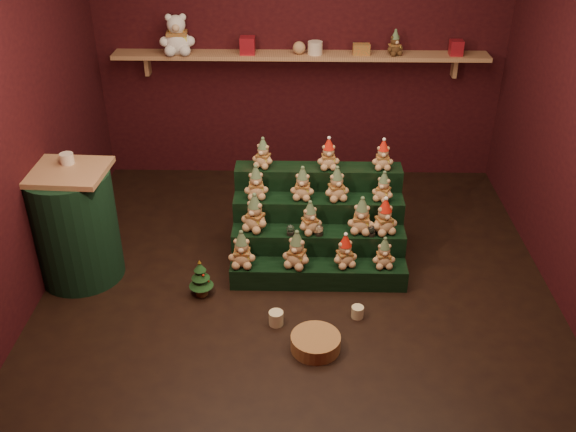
{
  "coord_description": "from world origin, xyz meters",
  "views": [
    {
      "loc": [
        0.01,
        -4.2,
        3.08
      ],
      "look_at": [
        -0.08,
        0.25,
        0.46
      ],
      "focal_mm": 40.0,
      "sensor_mm": 36.0,
      "label": 1
    }
  ],
  "objects_px": {
    "snow_globe_b": "(319,230)",
    "side_table": "(74,225)",
    "snow_globe_c": "(372,231)",
    "brown_bear": "(395,43)",
    "wicker_basket": "(316,343)",
    "snow_globe_a": "(291,230)",
    "mini_christmas_tree": "(201,278)",
    "mug_right": "(357,312)",
    "mug_left": "(276,318)",
    "white_bear": "(176,29)",
    "riser_tier_front": "(318,274)"
  },
  "relations": [
    {
      "from": "snow_globe_c",
      "to": "mug_left",
      "type": "distance_m",
      "value": 1.06
    },
    {
      "from": "riser_tier_front",
      "to": "mini_christmas_tree",
      "type": "xyz_separation_m",
      "value": [
        -0.91,
        -0.16,
        0.07
      ]
    },
    {
      "from": "snow_globe_c",
      "to": "mug_right",
      "type": "height_order",
      "value": "snow_globe_c"
    },
    {
      "from": "snow_globe_c",
      "to": "white_bear",
      "type": "bearing_deg",
      "value": 135.72
    },
    {
      "from": "side_table",
      "to": "snow_globe_a",
      "type": "bearing_deg",
      "value": 5.34
    },
    {
      "from": "white_bear",
      "to": "brown_bear",
      "type": "height_order",
      "value": "white_bear"
    },
    {
      "from": "snow_globe_b",
      "to": "wicker_basket",
      "type": "distance_m",
      "value": 0.99
    },
    {
      "from": "riser_tier_front",
      "to": "white_bear",
      "type": "distance_m",
      "value": 2.72
    },
    {
      "from": "riser_tier_front",
      "to": "brown_bear",
      "type": "distance_m",
      "value": 2.41
    },
    {
      "from": "snow_globe_c",
      "to": "side_table",
      "type": "distance_m",
      "value": 2.34
    },
    {
      "from": "snow_globe_a",
      "to": "mini_christmas_tree",
      "type": "relative_size",
      "value": 0.27
    },
    {
      "from": "mug_right",
      "to": "wicker_basket",
      "type": "relative_size",
      "value": 0.26
    },
    {
      "from": "riser_tier_front",
      "to": "wicker_basket",
      "type": "relative_size",
      "value": 4.0
    },
    {
      "from": "snow_globe_a",
      "to": "white_bear",
      "type": "xyz_separation_m",
      "value": [
        -1.1,
        1.7,
        1.15
      ]
    },
    {
      "from": "brown_bear",
      "to": "wicker_basket",
      "type": "bearing_deg",
      "value": -130.13
    },
    {
      "from": "snow_globe_b",
      "to": "mug_right",
      "type": "xyz_separation_m",
      "value": [
        0.28,
        -0.57,
        -0.36
      ]
    },
    {
      "from": "snow_globe_a",
      "to": "snow_globe_c",
      "type": "xyz_separation_m",
      "value": [
        0.64,
        0.0,
        0.0
      ]
    },
    {
      "from": "mini_christmas_tree",
      "to": "snow_globe_b",
      "type": "bearing_deg",
      "value": 19.37
    },
    {
      "from": "snow_globe_b",
      "to": "wicker_basket",
      "type": "xyz_separation_m",
      "value": [
        -0.03,
        -0.93,
        -0.35
      ]
    },
    {
      "from": "wicker_basket",
      "to": "mug_left",
      "type": "bearing_deg",
      "value": 137.73
    },
    {
      "from": "snow_globe_c",
      "to": "mini_christmas_tree",
      "type": "xyz_separation_m",
      "value": [
        -1.33,
        -0.32,
        -0.25
      ]
    },
    {
      "from": "side_table",
      "to": "mini_christmas_tree",
      "type": "height_order",
      "value": "side_table"
    },
    {
      "from": "snow_globe_c",
      "to": "mug_right",
      "type": "bearing_deg",
      "value": -103.17
    },
    {
      "from": "mug_left",
      "to": "wicker_basket",
      "type": "distance_m",
      "value": 0.39
    },
    {
      "from": "snow_globe_b",
      "to": "side_table",
      "type": "bearing_deg",
      "value": -177.93
    },
    {
      "from": "mug_right",
      "to": "brown_bear",
      "type": "distance_m",
      "value": 2.7
    },
    {
      "from": "snow_globe_c",
      "to": "mini_christmas_tree",
      "type": "distance_m",
      "value": 1.39
    },
    {
      "from": "snow_globe_a",
      "to": "mug_right",
      "type": "relative_size",
      "value": 0.95
    },
    {
      "from": "snow_globe_b",
      "to": "side_table",
      "type": "height_order",
      "value": "side_table"
    },
    {
      "from": "mug_right",
      "to": "brown_bear",
      "type": "bearing_deg",
      "value": 79.06
    },
    {
      "from": "snow_globe_c",
      "to": "brown_bear",
      "type": "xyz_separation_m",
      "value": [
        0.31,
        1.7,
        1.03
      ]
    },
    {
      "from": "mug_right",
      "to": "mini_christmas_tree",
      "type": "bearing_deg",
      "value": 168.13
    },
    {
      "from": "wicker_basket",
      "to": "brown_bear",
      "type": "height_order",
      "value": "brown_bear"
    },
    {
      "from": "mini_christmas_tree",
      "to": "brown_bear",
      "type": "xyz_separation_m",
      "value": [
        1.64,
        2.03,
        1.28
      ]
    },
    {
      "from": "snow_globe_c",
      "to": "mug_right",
      "type": "relative_size",
      "value": 1.01
    },
    {
      "from": "brown_bear",
      "to": "mug_right",
      "type": "bearing_deg",
      "value": -125.0
    },
    {
      "from": "snow_globe_c",
      "to": "wicker_basket",
      "type": "relative_size",
      "value": 0.27
    },
    {
      "from": "snow_globe_c",
      "to": "brown_bear",
      "type": "height_order",
      "value": "brown_bear"
    },
    {
      "from": "snow_globe_b",
      "to": "brown_bear",
      "type": "xyz_separation_m",
      "value": [
        0.72,
        1.7,
        1.03
      ]
    },
    {
      "from": "snow_globe_b",
      "to": "white_bear",
      "type": "distance_m",
      "value": 2.45
    },
    {
      "from": "mini_christmas_tree",
      "to": "mug_left",
      "type": "xyz_separation_m",
      "value": [
        0.6,
        -0.35,
        -0.1
      ]
    },
    {
      "from": "side_table",
      "to": "mini_christmas_tree",
      "type": "xyz_separation_m",
      "value": [
        1.01,
        -0.25,
        -0.32
      ]
    },
    {
      "from": "mug_right",
      "to": "white_bear",
      "type": "bearing_deg",
      "value": 125.3
    },
    {
      "from": "mini_christmas_tree",
      "to": "white_bear",
      "type": "relative_size",
      "value": 0.69
    },
    {
      "from": "wicker_basket",
      "to": "riser_tier_front",
      "type": "bearing_deg",
      "value": 87.57
    },
    {
      "from": "mug_left",
      "to": "mug_right",
      "type": "distance_m",
      "value": 0.61
    },
    {
      "from": "mug_right",
      "to": "wicker_basket",
      "type": "bearing_deg",
      "value": -131.95
    },
    {
      "from": "snow_globe_a",
      "to": "wicker_basket",
      "type": "bearing_deg",
      "value": -78.3
    },
    {
      "from": "snow_globe_a",
      "to": "wicker_basket",
      "type": "xyz_separation_m",
      "value": [
        0.19,
        -0.93,
        -0.35
      ]
    },
    {
      "from": "mug_right",
      "to": "snow_globe_a",
      "type": "bearing_deg",
      "value": 131.63
    }
  ]
}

